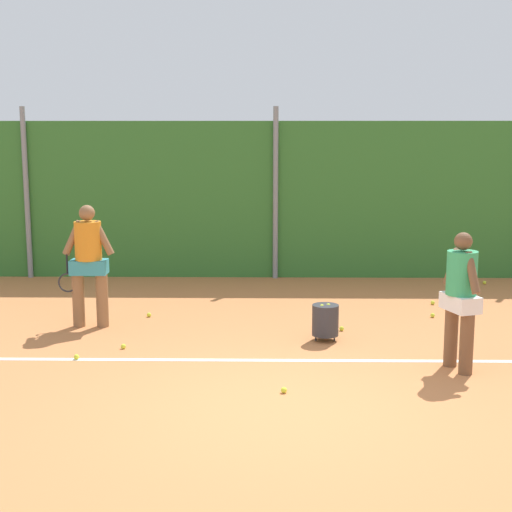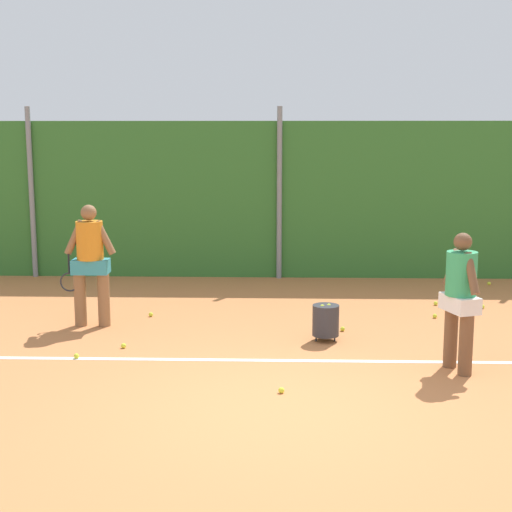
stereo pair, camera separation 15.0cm
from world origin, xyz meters
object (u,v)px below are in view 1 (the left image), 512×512
at_px(tennis_ball_1, 123,346).
at_px(tennis_ball_8, 433,315).
at_px(tennis_ball_2, 479,306).
at_px(tennis_ball_3, 76,357).
at_px(ball_hopper, 325,320).
at_px(tennis_ball_11, 342,329).
at_px(player_foreground_near, 461,294).
at_px(tennis_ball_4, 433,303).
at_px(tennis_ball_9, 284,390).
at_px(tennis_ball_7, 474,303).
at_px(tennis_ball_0, 149,315).
at_px(tennis_ball_6, 485,283).
at_px(player_midcourt, 88,259).

distance_m(tennis_ball_1, tennis_ball_8, 4.73).
bearing_deg(tennis_ball_2, tennis_ball_3, -154.17).
bearing_deg(ball_hopper, tennis_ball_11, 61.42).
xyz_separation_m(player_foreground_near, tennis_ball_4, (0.45, 3.34, -0.90)).
relative_size(tennis_ball_4, tennis_ball_9, 1.00).
relative_size(player_foreground_near, tennis_ball_4, 25.09).
distance_m(tennis_ball_4, tennis_ball_8, 0.86).
distance_m(tennis_ball_1, tennis_ball_7, 5.84).
distance_m(tennis_ball_2, tennis_ball_3, 6.44).
bearing_deg(tennis_ball_3, tennis_ball_2, 25.83).
bearing_deg(tennis_ball_9, ball_hopper, 73.44).
height_order(player_foreground_near, ball_hopper, player_foreground_near).
relative_size(tennis_ball_1, tennis_ball_3, 1.00).
bearing_deg(tennis_ball_4, ball_hopper, -132.14).
relative_size(tennis_ball_0, tennis_ball_1, 1.00).
bearing_deg(tennis_ball_6, tennis_ball_4, -128.92).
bearing_deg(player_foreground_near, tennis_ball_4, -26.66).
bearing_deg(tennis_ball_4, player_foreground_near, -97.60).
xyz_separation_m(tennis_ball_4, tennis_ball_6, (1.32, 1.64, 0.00)).
bearing_deg(tennis_ball_4, tennis_ball_2, -16.42).
bearing_deg(tennis_ball_11, tennis_ball_3, -158.05).
xyz_separation_m(player_foreground_near, tennis_ball_1, (-4.15, 0.79, -0.90)).
bearing_deg(tennis_ball_4, tennis_ball_6, 51.08).
height_order(tennis_ball_4, tennis_ball_6, same).
xyz_separation_m(tennis_ball_6, tennis_ball_7, (-0.65, -1.68, 0.00)).
relative_size(player_midcourt, tennis_ball_9, 26.91).
distance_m(tennis_ball_7, tennis_ball_9, 5.22).
height_order(tennis_ball_1, tennis_ball_6, same).
height_order(tennis_ball_1, tennis_ball_7, same).
height_order(ball_hopper, tennis_ball_4, ball_hopper).
relative_size(tennis_ball_1, tennis_ball_7, 1.00).
relative_size(tennis_ball_2, tennis_ball_4, 1.00).
xyz_separation_m(ball_hopper, tennis_ball_1, (-2.67, -0.42, -0.26)).
xyz_separation_m(tennis_ball_0, tennis_ball_6, (5.85, 2.52, 0.00)).
height_order(tennis_ball_0, tennis_ball_6, same).
relative_size(tennis_ball_6, tennis_ball_7, 1.00).
bearing_deg(tennis_ball_6, tennis_ball_2, -108.55).
xyz_separation_m(tennis_ball_4, tennis_ball_8, (-0.19, -0.84, 0.00)).
height_order(tennis_ball_1, tennis_ball_2, same).
xyz_separation_m(ball_hopper, tennis_ball_7, (2.60, 2.09, -0.26)).
bearing_deg(player_foreground_near, tennis_ball_6, -38.60).
xyz_separation_m(player_midcourt, tennis_ball_2, (5.99, 1.23, -0.96)).
distance_m(ball_hopper, tennis_ball_0, 2.90).
bearing_deg(tennis_ball_6, tennis_ball_8, -121.35).
bearing_deg(tennis_ball_9, tennis_ball_0, 121.27).
xyz_separation_m(tennis_ball_2, tennis_ball_8, (-0.89, -0.63, 0.00)).
xyz_separation_m(tennis_ball_4, tennis_ball_11, (-1.66, -1.63, 0.00)).
bearing_deg(tennis_ball_2, tennis_ball_7, 100.91).
relative_size(tennis_ball_6, tennis_ball_9, 1.00).
distance_m(player_foreground_near, tennis_ball_9, 2.42).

